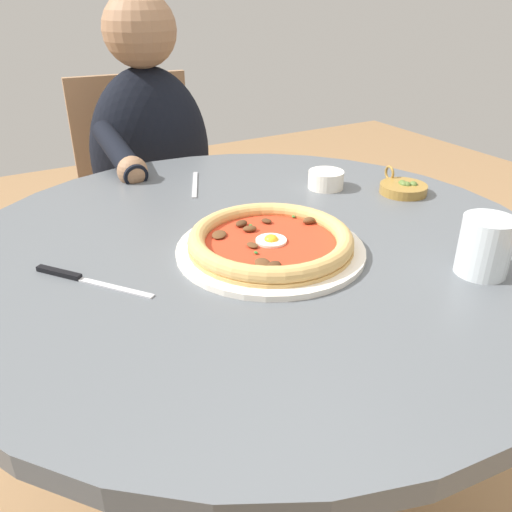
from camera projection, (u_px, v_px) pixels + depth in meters
The scene contains 9 objects.
dining_table at pixel (255, 299), 0.98m from camera, with size 1.06×1.06×0.74m.
pizza_on_plate at pixel (272, 242), 0.88m from camera, with size 0.32×0.32×0.04m.
water_glass at pixel (484, 250), 0.80m from camera, with size 0.08×0.08×0.09m.
steak_knife at pixel (76, 277), 0.80m from camera, with size 0.17×0.14×0.01m.
ramekin_capers at pixel (326, 179), 1.15m from camera, with size 0.08×0.08×0.04m.
olive_pan at pixel (403, 188), 1.12m from camera, with size 0.12×0.10×0.04m.
fork_utensil at pixel (195, 184), 1.17m from camera, with size 0.15×0.08×0.00m.
diner_person at pixel (157, 219), 1.61m from camera, with size 0.49×0.36×1.13m.
cafe_chair_diner at pixel (145, 191), 1.71m from camera, with size 0.45×0.45×0.89m.
Camera 1 is at (-0.72, 0.41, 1.14)m, focal length 36.85 mm.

